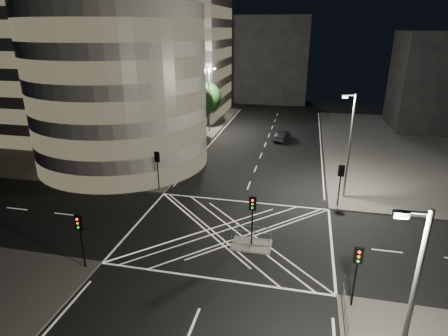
% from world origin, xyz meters
% --- Properties ---
extents(ground, '(120.00, 120.00, 0.00)m').
position_xyz_m(ground, '(0.00, 0.00, 0.00)').
color(ground, black).
rests_on(ground, ground).
extents(sidewalk_far_left, '(42.00, 42.00, 0.15)m').
position_xyz_m(sidewalk_far_left, '(-29.00, 27.00, 0.07)').
color(sidewalk_far_left, '#474543').
rests_on(sidewalk_far_left, ground).
extents(central_island, '(3.00, 2.00, 0.15)m').
position_xyz_m(central_island, '(2.00, -1.50, 0.07)').
color(central_island, slate).
rests_on(central_island, ground).
extents(office_tower_curved, '(30.00, 29.00, 27.20)m').
position_xyz_m(office_tower_curved, '(-20.74, 18.74, 12.65)').
color(office_tower_curved, gray).
rests_on(office_tower_curved, sidewalk_far_left).
extents(office_block_rear, '(24.00, 16.00, 22.00)m').
position_xyz_m(office_block_rear, '(-22.00, 42.00, 11.15)').
color(office_block_rear, gray).
rests_on(office_block_rear, sidewalk_far_left).
extents(building_right_far, '(14.00, 12.00, 15.00)m').
position_xyz_m(building_right_far, '(26.00, 40.00, 7.65)').
color(building_right_far, black).
rests_on(building_right_far, sidewalk_far_right).
extents(building_far_end, '(18.00, 8.00, 18.00)m').
position_xyz_m(building_far_end, '(-4.00, 58.00, 9.00)').
color(building_far_end, black).
rests_on(building_far_end, ground).
extents(tree_a, '(4.56, 4.56, 6.93)m').
position_xyz_m(tree_a, '(-10.50, 9.00, 4.44)').
color(tree_a, black).
rests_on(tree_a, sidewalk_far_left).
extents(tree_b, '(5.16, 5.16, 7.57)m').
position_xyz_m(tree_b, '(-10.50, 15.00, 4.75)').
color(tree_b, black).
rests_on(tree_b, sidewalk_far_left).
extents(tree_c, '(4.72, 4.72, 7.63)m').
position_xyz_m(tree_c, '(-10.50, 21.00, 5.06)').
color(tree_c, black).
rests_on(tree_c, sidewalk_far_left).
extents(tree_d, '(4.74, 4.74, 7.88)m').
position_xyz_m(tree_d, '(-10.50, 27.00, 5.29)').
color(tree_d, black).
rests_on(tree_d, sidewalk_far_left).
extents(tree_e, '(4.34, 4.34, 7.20)m').
position_xyz_m(tree_e, '(-10.50, 33.00, 4.85)').
color(tree_e, black).
rests_on(tree_e, sidewalk_far_left).
extents(traffic_signal_fl, '(0.55, 0.22, 4.00)m').
position_xyz_m(traffic_signal_fl, '(-8.80, 6.80, 2.91)').
color(traffic_signal_fl, black).
rests_on(traffic_signal_fl, sidewalk_far_left).
extents(traffic_signal_nl, '(0.55, 0.22, 4.00)m').
position_xyz_m(traffic_signal_nl, '(-8.80, -6.80, 2.91)').
color(traffic_signal_nl, black).
rests_on(traffic_signal_nl, sidewalk_near_left).
extents(traffic_signal_fr, '(0.55, 0.22, 4.00)m').
position_xyz_m(traffic_signal_fr, '(8.80, 6.80, 2.91)').
color(traffic_signal_fr, black).
rests_on(traffic_signal_fr, sidewalk_far_right).
extents(traffic_signal_nr, '(0.55, 0.22, 4.00)m').
position_xyz_m(traffic_signal_nr, '(8.80, -6.80, 2.91)').
color(traffic_signal_nr, black).
rests_on(traffic_signal_nr, sidewalk_near_right).
extents(traffic_signal_island, '(0.55, 0.22, 4.00)m').
position_xyz_m(traffic_signal_island, '(2.00, -1.50, 2.91)').
color(traffic_signal_island, black).
rests_on(traffic_signal_island, central_island).
extents(street_lamp_left_near, '(1.25, 0.25, 10.00)m').
position_xyz_m(street_lamp_left_near, '(-9.44, 12.00, 5.54)').
color(street_lamp_left_near, slate).
rests_on(street_lamp_left_near, sidewalk_far_left).
extents(street_lamp_left_far, '(1.25, 0.25, 10.00)m').
position_xyz_m(street_lamp_left_far, '(-9.44, 30.00, 5.54)').
color(street_lamp_left_far, slate).
rests_on(street_lamp_left_far, sidewalk_far_left).
extents(street_lamp_right_far, '(1.25, 0.25, 10.00)m').
position_xyz_m(street_lamp_right_far, '(9.44, 9.00, 5.54)').
color(street_lamp_right_far, slate).
rests_on(street_lamp_right_far, sidewalk_far_right).
extents(street_lamp_right_near, '(1.25, 0.25, 10.00)m').
position_xyz_m(street_lamp_right_near, '(9.44, -14.00, 5.54)').
color(street_lamp_right_near, slate).
rests_on(street_lamp_right_near, sidewalk_near_right).
extents(railing_island_south, '(2.80, 0.06, 1.10)m').
position_xyz_m(railing_island_south, '(2.00, -2.40, 0.70)').
color(railing_island_south, slate).
rests_on(railing_island_south, central_island).
extents(railing_island_north, '(2.80, 0.06, 1.10)m').
position_xyz_m(railing_island_north, '(2.00, -0.60, 0.70)').
color(railing_island_north, slate).
rests_on(railing_island_north, central_island).
extents(sedan, '(2.32, 4.51, 1.41)m').
position_xyz_m(sedan, '(2.14, 27.64, 0.71)').
color(sedan, black).
rests_on(sedan, ground).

